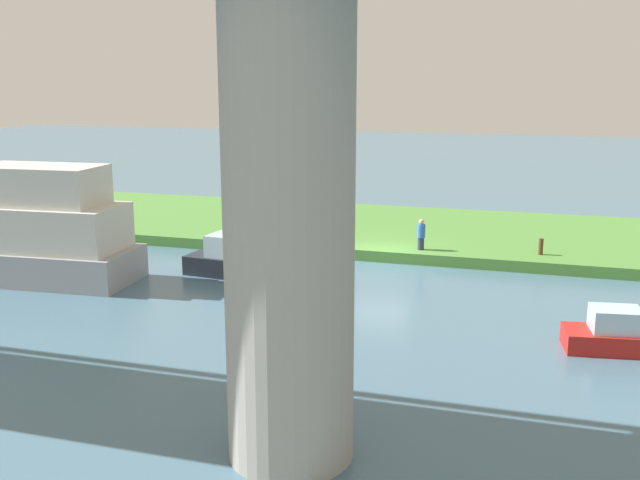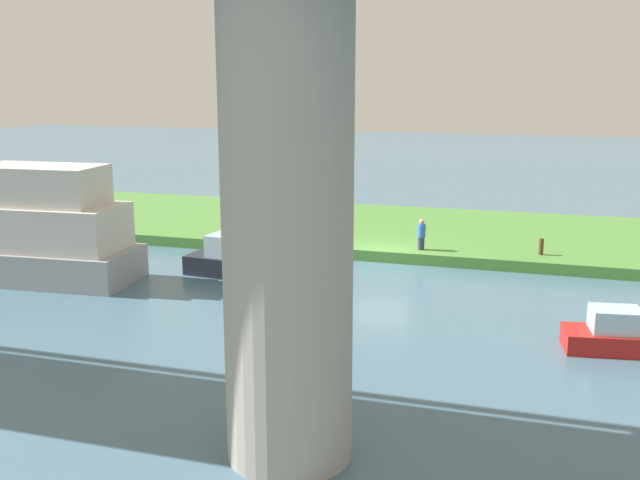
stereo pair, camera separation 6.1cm
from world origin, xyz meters
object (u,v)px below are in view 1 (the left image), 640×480
at_px(person_on_bank, 421,234).
at_px(mooring_post, 541,247).
at_px(skiff_small, 22,233).
at_px(houseboat_blue, 243,262).
at_px(motorboat_red, 628,336).
at_px(bridge_pylon, 289,226).

bearing_deg(person_on_bank, mooring_post, -173.53).
distance_m(person_on_bank, skiff_small, 16.80).
xyz_separation_m(houseboat_blue, motorboat_red, (-14.34, 4.59, -0.13)).
bearing_deg(skiff_small, motorboat_red, 175.89).
xyz_separation_m(person_on_bank, skiff_small, (14.92, 7.70, 0.68)).
distance_m(mooring_post, motorboat_red, 10.26).
bearing_deg(person_on_bank, skiff_small, 27.31).
distance_m(person_on_bank, mooring_post, 5.18).
xyz_separation_m(person_on_bank, mooring_post, (-5.13, -0.58, -0.35)).
bearing_deg(motorboat_red, mooring_post, -75.18).
bearing_deg(mooring_post, skiff_small, 22.45).
distance_m(bridge_pylon, houseboat_blue, 15.57).
relative_size(mooring_post, houseboat_blue, 0.14).
relative_size(person_on_bank, skiff_small, 0.14).
height_order(bridge_pylon, motorboat_red, bridge_pylon).
bearing_deg(skiff_small, mooring_post, -157.55).
distance_m(bridge_pylon, skiff_small, 18.56).
relative_size(skiff_small, motorboat_red, 2.46).
xyz_separation_m(bridge_pylon, houseboat_blue, (6.74, -13.31, -4.45)).
distance_m(person_on_bank, motorboat_red, 12.15).
relative_size(person_on_bank, houseboat_blue, 0.26).
bearing_deg(houseboat_blue, person_on_bank, -144.24).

